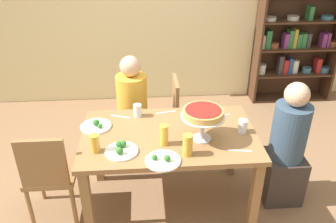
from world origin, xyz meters
TOP-DOWN VIEW (x-y plane):
  - ground_plane at (0.00, 0.00)m, footprint 12.00×12.00m
  - dining_table at (0.00, 0.00)m, footprint 1.42×0.87m
  - bookshelf at (1.85, 2.01)m, footprint 1.11×0.30m
  - diner_head_east at (1.02, 0.01)m, footprint 0.34×0.34m
  - diner_far_left at (-0.31, 0.71)m, footprint 0.34×0.34m
  - chair_far_right at (0.24, 0.76)m, footprint 0.40×0.40m
  - chair_head_west at (-0.97, -0.11)m, footprint 0.40×0.40m
  - deep_dish_pizza_stand at (0.25, -0.10)m, footprint 0.34×0.34m
  - salad_plate_near_diner at (-0.37, -0.22)m, footprint 0.25×0.25m
  - salad_plate_far_diner at (-0.60, 0.15)m, footprint 0.26×0.26m
  - salad_plate_spare at (-0.07, -0.36)m, footprint 0.26×0.26m
  - beer_glass_amber_tall at (-0.05, -0.14)m, footprint 0.07×0.07m
  - beer_glass_amber_short at (-0.56, -0.20)m, footprint 0.07×0.07m
  - beer_glass_amber_spare at (0.11, -0.29)m, footprint 0.07×0.07m
  - water_glass_clear_near at (0.60, -0.02)m, footprint 0.07×0.07m
  - water_glass_clear_far at (-0.25, 0.31)m, footprint 0.07×0.07m
  - water_glass_clear_spare at (0.32, 0.34)m, footprint 0.07×0.07m
  - cutlery_fork_near at (-0.00, 0.35)m, footprint 0.18×0.05m
  - cutlery_knife_near at (0.47, 0.26)m, footprint 0.18×0.03m
  - cutlery_fork_far at (0.51, -0.28)m, footprint 0.18×0.05m
  - cutlery_knife_far at (-0.40, 0.30)m, footprint 0.17×0.08m

SIDE VIEW (x-z plane):
  - ground_plane at x=0.00m, z-range 0.00..0.00m
  - chair_far_right at x=0.24m, z-range 0.05..0.92m
  - chair_head_west at x=-0.97m, z-range 0.05..0.92m
  - diner_head_east at x=1.02m, z-range -0.08..1.07m
  - diner_far_left at x=-0.31m, z-range -0.08..1.07m
  - dining_table at x=0.00m, z-range 0.27..1.01m
  - cutlery_fork_near at x=0.00m, z-range 0.74..0.74m
  - cutlery_knife_near at x=0.47m, z-range 0.74..0.74m
  - cutlery_fork_far at x=0.51m, z-range 0.74..0.74m
  - cutlery_knife_far at x=-0.40m, z-range 0.74..0.74m
  - salad_plate_spare at x=-0.07m, z-range 0.72..0.78m
  - salad_plate_far_diner at x=-0.60m, z-range 0.72..0.79m
  - salad_plate_near_diner at x=-0.37m, z-range 0.72..0.79m
  - water_glass_clear_spare at x=0.32m, z-range 0.74..0.84m
  - water_glass_clear_near at x=0.60m, z-range 0.74..0.85m
  - water_glass_clear_far at x=-0.25m, z-range 0.74..0.85m
  - beer_glass_amber_short at x=-0.56m, z-range 0.74..0.88m
  - beer_glass_amber_tall at x=-0.05m, z-range 0.74..0.91m
  - beer_glass_amber_spare at x=0.11m, z-range 0.74..0.91m
  - deep_dish_pizza_stand at x=0.25m, z-range 0.83..1.09m
  - bookshelf at x=1.85m, z-range 0.01..2.22m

